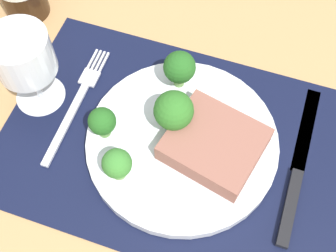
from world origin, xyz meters
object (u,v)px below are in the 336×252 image
steak (214,144)px  knife (297,175)px  wine_glass (24,58)px  plate (182,143)px  fork (77,103)px

steak → knife: (10.81, 0.49, -2.74)cm
wine_glass → steak: bearing=-2.5°
plate → steak: (4.08, 0.04, 2.25)cm
fork → knife: size_ratio=0.83×
steak → wine_glass: wine_glass is taller
steak → knife: bearing=2.6°
plate → steak: bearing=0.6°
plate → wine_glass: size_ratio=2.01×
steak → plate: bearing=-179.4°
plate → wine_glass: 22.23cm
steak → wine_glass: 25.55cm
plate → fork: 15.63cm
fork → knife: bearing=0.3°
fork → wine_glass: (-5.35, -0.29, 8.03)cm
wine_glass → knife: bearing=-1.0°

